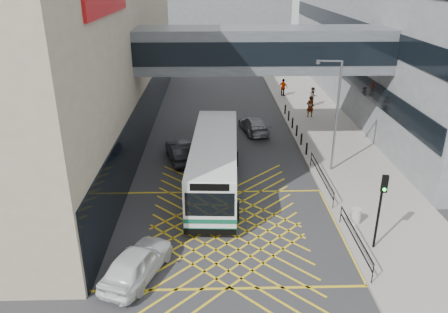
{
  "coord_description": "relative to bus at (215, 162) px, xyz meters",
  "views": [
    {
      "loc": [
        -0.66,
        -19.58,
        12.57
      ],
      "look_at": [
        0.0,
        4.0,
        2.6
      ],
      "focal_mm": 35.0,
      "sensor_mm": 36.0,
      "label": 1
    }
  ],
  "objects": [
    {
      "name": "litter_bin",
      "position": [
        7.49,
        -4.76,
        -1.18
      ],
      "size": [
        0.5,
        0.5,
        0.87
      ],
      "primitive_type": "cylinder",
      "color": "#ADA89E",
      "rests_on": "pavement"
    },
    {
      "name": "kerb_railings",
      "position": [
        6.69,
        -3.38,
        -0.89
      ],
      "size": [
        0.05,
        12.54,
        1.0
      ],
      "color": "black",
      "rests_on": "pavement"
    },
    {
      "name": "skybridge",
      "position": [
        3.54,
        6.84,
        5.73
      ],
      "size": [
        20.0,
        4.1,
        3.0
      ],
      "color": "#4F5459",
      "rests_on": "ground"
    },
    {
      "name": "car_dark",
      "position": [
        -2.48,
        4.39,
        -1.07
      ],
      "size": [
        2.85,
        4.82,
        1.42
      ],
      "primitive_type": "imported",
      "rotation": [
        0.0,
        0.0,
        3.4
      ],
      "color": "black",
      "rests_on": "ground"
    },
    {
      "name": "car_white",
      "position": [
        -3.52,
        -8.7,
        -1.02
      ],
      "size": [
        3.48,
        5.11,
        1.51
      ],
      "primitive_type": "imported",
      "rotation": [
        0.0,
        0.0,
        2.78
      ],
      "color": "silver",
      "rests_on": "ground"
    },
    {
      "name": "car_silver",
      "position": [
        3.4,
        10.27,
        -1.08
      ],
      "size": [
        2.68,
        4.73,
        1.39
      ],
      "primitive_type": "imported",
      "rotation": [
        0.0,
        0.0,
        3.33
      ],
      "color": "gray",
      "rests_on": "ground"
    },
    {
      "name": "street_lamp",
      "position": [
        7.79,
        2.17,
        2.61
      ],
      "size": [
        1.69,
        0.35,
        7.41
      ],
      "rotation": [
        0.0,
        0.0,
        -0.09
      ],
      "color": "slate",
      "rests_on": "pavement"
    },
    {
      "name": "traffic_light",
      "position": [
        7.7,
        -7.08,
        0.98
      ],
      "size": [
        0.3,
        0.47,
        3.98
      ],
      "rotation": [
        0.0,
        0.0,
        -0.14
      ],
      "color": "black",
      "rests_on": "pavement"
    },
    {
      "name": "pedestrian_a",
      "position": [
        8.93,
        13.91,
        -0.63
      ],
      "size": [
        0.87,
        0.7,
        1.96
      ],
      "primitive_type": "imported",
      "rotation": [
        0.0,
        0.0,
        3.34
      ],
      "color": "gray",
      "rests_on": "pavement"
    },
    {
      "name": "pavement",
      "position": [
        9.54,
        9.84,
        -1.69
      ],
      "size": [
        6.0,
        54.0,
        0.16
      ],
      "primitive_type": "cube",
      "color": "gray",
      "rests_on": "ground"
    },
    {
      "name": "pedestrian_b",
      "position": [
        9.93,
        17.31,
        -0.65
      ],
      "size": [
        1.07,
        0.84,
        1.93
      ],
      "primitive_type": "imported",
      "rotation": [
        0.0,
        0.0,
        0.35
      ],
      "color": "gray",
      "rests_on": "pavement"
    },
    {
      "name": "bus",
      "position": [
        0.0,
        0.0,
        0.0
      ],
      "size": [
        3.39,
        11.93,
        3.31
      ],
      "rotation": [
        0.0,
        0.0,
        -0.05
      ],
      "color": "silver",
      "rests_on": "ground"
    },
    {
      "name": "ground",
      "position": [
        0.54,
        -5.16,
        -1.77
      ],
      "size": [
        120.0,
        120.0,
        0.0
      ],
      "primitive_type": "plane",
      "color": "#333335"
    },
    {
      "name": "box_junction",
      "position": [
        0.54,
        -5.16,
        -1.77
      ],
      "size": [
        12.0,
        9.0,
        0.01
      ],
      "color": "gold",
      "rests_on": "ground"
    },
    {
      "name": "bollards",
      "position": [
        6.79,
        9.84,
        -1.16
      ],
      "size": [
        0.14,
        10.14,
        0.9
      ],
      "color": "black",
      "rests_on": "pavement"
    },
    {
      "name": "pedestrian_c",
      "position": [
        7.59,
        21.42,
        -0.68
      ],
      "size": [
        1.17,
        1.13,
        1.86
      ],
      "primitive_type": "imported",
      "rotation": [
        0.0,
        0.0,
        2.42
      ],
      "color": "gray",
      "rests_on": "pavement"
    }
  ]
}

